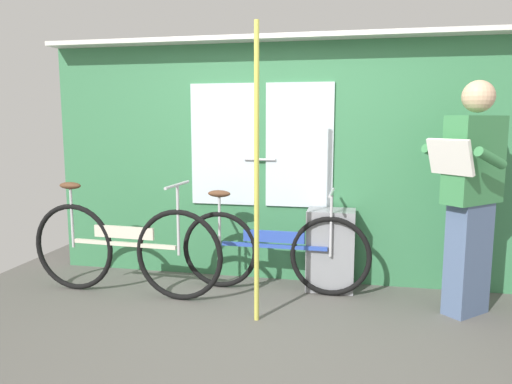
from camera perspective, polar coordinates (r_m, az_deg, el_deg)
name	(u,v)px	position (r m, az deg, el deg)	size (l,w,h in m)	color
ground_plane	(257,333)	(3.60, 0.09, -16.07)	(5.37, 3.99, 0.04)	#56544F
train_door_wall	(282,156)	(4.46, 3.07, 4.17)	(4.37, 0.28, 2.18)	#387A4C
bicycle_near_door	(273,250)	(4.23, 1.95, -6.75)	(1.64, 0.44, 0.89)	black
bicycle_leaning_behind	(124,248)	(4.29, -15.09, -6.33)	(1.74, 0.44, 0.97)	black
passenger_reading_newspaper	(471,194)	(3.96, 23.72, -0.18)	(0.63, 0.62, 1.75)	slate
trash_bin_by_wall	(331,250)	(4.33, 8.65, -6.65)	(0.41, 0.28, 0.70)	gray
handrail_pole	(257,176)	(3.49, 0.07, 1.83)	(0.04, 0.04, 2.14)	#C6C14C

